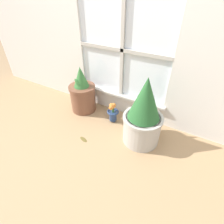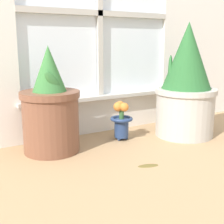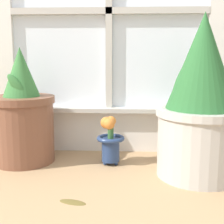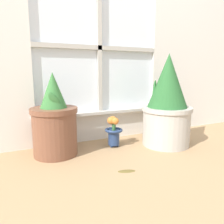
% 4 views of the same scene
% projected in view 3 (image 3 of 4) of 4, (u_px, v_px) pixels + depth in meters
% --- Properties ---
extents(ground_plane, '(10.00, 10.00, 0.00)m').
position_uv_depth(ground_plane, '(100.00, 199.00, 1.21)').
color(ground_plane, tan).
extents(potted_plant_left, '(0.33, 0.33, 0.60)m').
position_uv_depth(potted_plant_left, '(23.00, 116.00, 1.62)').
color(potted_plant_left, brown).
rests_on(potted_plant_left, ground_plane).
extents(potted_plant_right, '(0.40, 0.40, 0.74)m').
position_uv_depth(potted_plant_right, '(201.00, 105.00, 1.40)').
color(potted_plant_right, '#B7B2A8').
rests_on(potted_plant_right, ground_plane).
extents(flower_vase, '(0.14, 0.14, 0.25)m').
position_uv_depth(flower_vase, '(110.00, 139.00, 1.59)').
color(flower_vase, navy).
rests_on(flower_vase, ground_plane).
extents(fallen_leaf, '(0.12, 0.07, 0.01)m').
position_uv_depth(fallen_leaf, '(73.00, 201.00, 1.18)').
color(fallen_leaf, brown).
rests_on(fallen_leaf, ground_plane).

